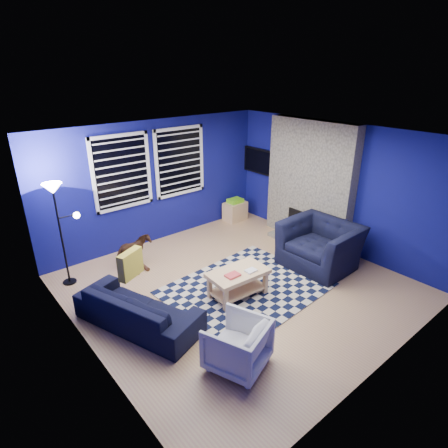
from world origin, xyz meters
name	(u,v)px	position (x,y,z in m)	size (l,w,h in m)	color
floor	(238,286)	(0.00, 0.00, 0.00)	(5.00, 5.00, 0.00)	tan
ceiling	(241,137)	(0.00, 0.00, 2.50)	(5.00, 5.00, 0.00)	white
wall_back	(157,182)	(0.00, 2.50, 1.25)	(5.00, 5.00, 0.00)	navy
wall_left	(81,269)	(-2.50, 0.00, 1.25)	(5.00, 5.00, 0.00)	navy
wall_right	(334,187)	(2.50, 0.00, 1.25)	(5.00, 5.00, 0.00)	navy
fireplace	(309,185)	(2.36, 0.50, 1.20)	(0.65, 2.00, 2.50)	gray
window_left	(122,172)	(-0.75, 2.46, 1.60)	(1.17, 0.06, 1.42)	black
window_right	(180,162)	(0.55, 2.46, 1.60)	(1.17, 0.06, 1.42)	black
tv	(260,161)	(2.45, 2.00, 1.40)	(0.07, 1.00, 0.58)	black
rug	(246,288)	(0.05, -0.15, 0.01)	(2.50, 2.00, 0.02)	black
sofa	(138,308)	(-1.77, 0.16, 0.27)	(0.73, 1.87, 0.55)	black
armchair_big	(320,245)	(1.63, -0.42, 0.41)	(1.11, 1.28, 0.83)	black
armchair_bent	(237,344)	(-1.22, -1.34, 0.32)	(0.68, 0.70, 0.64)	gray
rocking_horse	(134,250)	(-1.02, 1.72, 0.34)	(0.64, 0.29, 0.54)	#462616
coffee_table	(238,278)	(-0.20, -0.21, 0.33)	(0.98, 0.60, 0.47)	tan
cabinet	(235,211)	(1.91, 2.25, 0.24)	(0.55, 0.39, 0.53)	tan
floor_lamp	(56,203)	(-2.13, 1.94, 1.45)	(0.48, 0.30, 1.78)	black
throw_pillow	(130,264)	(-1.62, 0.59, 0.75)	(0.43, 0.13, 0.41)	gold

